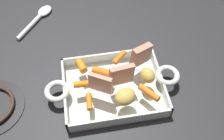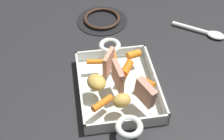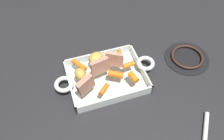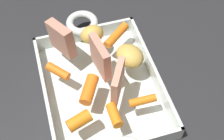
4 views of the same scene
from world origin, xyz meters
The scene contains 13 objects.
ground_plane centered at (0.00, 0.00, 0.00)m, with size 1.70×1.70×0.00m, color #232326.
roasting_dish centered at (0.00, 0.00, 0.02)m, with size 0.40×0.23×0.05m.
roast_slice_outer centered at (-0.09, -0.06, 0.08)m, with size 0.02×0.07×0.07m, color tan.
roast_slice_thin centered at (0.04, 0.02, 0.08)m, with size 0.01×0.07×0.07m, color tan.
roast_slice_thick centered at (-0.02, 0.01, 0.08)m, with size 0.01×0.07×0.07m, color tan.
baby_carrot_northeast centered at (0.08, 0.06, 0.06)m, with size 0.02×0.02×0.05m, color orange.
baby_carrot_southwest centered at (-0.09, 0.06, 0.06)m, with size 0.02×0.02×0.07m, color orange.
baby_carrot_southeast centered at (0.03, -0.03, 0.06)m, with size 0.02×0.02×0.06m, color orange.
baby_carrot_center_left centered at (0.09, 0.00, 0.06)m, with size 0.02×0.02×0.05m, color orange.
baby_carrot_long centered at (0.09, -0.06, 0.06)m, with size 0.02×0.02×0.04m, color orange.
baby_carrot_short centered at (-0.03, -0.08, 0.06)m, with size 0.02×0.02×0.05m, color orange.
potato_near_roast centered at (-0.10, 0.01, 0.07)m, with size 0.05×0.04×0.04m, color gold.
potato_golden_small centered at (-0.02, 0.07, 0.07)m, with size 0.06×0.05×0.04m, color gold.
Camera 4 is at (0.34, -0.08, 0.56)m, focal length 50.41 mm.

